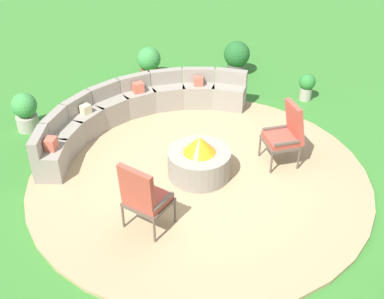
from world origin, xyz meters
The scene contains 10 objects.
ground_plane centered at (0.00, 0.00, 0.00)m, with size 24.00×24.00×0.00m, color #387A2D.
patio_circle centered at (0.00, 0.00, 0.03)m, with size 5.59×5.59×0.06m, color tan.
fire_pit centered at (0.00, 0.00, 0.35)m, with size 1.02×1.02×0.73m.
curved_stone_bench centered at (-0.03, 2.04, 0.37)m, with size 4.57×1.59×0.76m.
lounge_chair_front_left centered at (-1.38, -0.57, 0.64)m, with size 0.72×0.74×1.13m.
lounge_chair_front_right centered at (1.39, -0.54, 0.63)m, with size 0.72×0.72×1.11m.
potted_plant_1 centered at (3.14, 2.75, 0.44)m, with size 0.61×0.61×0.80m.
potted_plant_2 centered at (-1.73, 3.18, 0.40)m, with size 0.47×0.47×0.76m.
potted_plant_3 centered at (1.39, 3.79, 0.39)m, with size 0.54×0.54×0.73m.
potted_plant_4 centered at (3.50, 0.89, 0.33)m, with size 0.34×0.34×0.59m.
Camera 1 is at (-3.86, -5.10, 4.81)m, focal length 44.98 mm.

